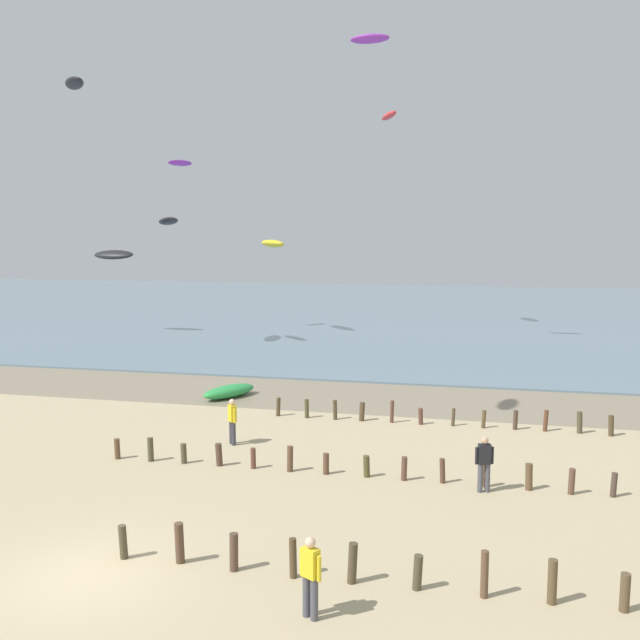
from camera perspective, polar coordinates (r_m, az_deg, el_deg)
ground_plane at (r=17.90m, az=-18.34°, el=-18.99°), size 160.00×160.00×0.00m
wet_sand_strip at (r=34.57m, az=-1.84°, el=-5.96°), size 120.00×6.44×0.01m
sea at (r=71.74m, az=5.95°, el=0.77°), size 160.00×70.00×0.10m
groyne_near at (r=16.47m, az=15.69°, el=-19.51°), size 19.81×0.33×1.05m
groyne_mid at (r=23.07m, az=4.05°, el=-11.65°), size 18.80×0.36×0.85m
groyne_far at (r=29.41m, az=16.93°, el=-7.77°), size 20.81×0.34×0.94m
person_nearest_camera at (r=22.20m, az=13.06°, el=-11.09°), size 0.55×0.31×1.71m
person_by_waterline at (r=26.50m, az=-7.06°, el=-7.99°), size 0.41×0.45×1.71m
person_right_flank at (r=15.12m, az=-0.78°, el=-19.81°), size 0.51×0.37×1.71m
grounded_kite at (r=34.07m, az=-7.31°, el=-5.70°), size 2.40×3.10×0.59m
kite_aloft_1 at (r=56.02m, az=-11.19°, el=12.28°), size 1.77×2.14×0.61m
kite_aloft_3 at (r=48.78m, az=-19.15°, el=17.54°), size 2.88×3.00×0.79m
kite_aloft_4 at (r=54.81m, az=-3.83°, el=6.15°), size 3.21×3.46×0.78m
kite_aloft_7 at (r=56.57m, az=-16.26°, el=5.06°), size 3.48×1.51×0.98m
kite_aloft_8 at (r=49.37m, az=-12.07°, el=7.79°), size 1.52×3.23×0.71m
kite_aloft_9 at (r=57.75m, az=5.57°, el=16.04°), size 2.06×3.23×0.81m
kite_aloft_10 at (r=48.49m, az=4.03°, el=21.63°), size 2.61×1.10×0.71m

